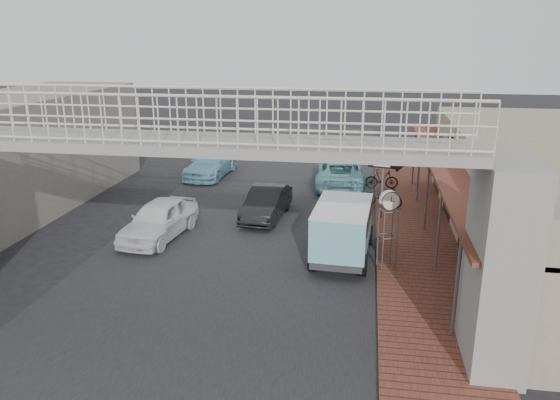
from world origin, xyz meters
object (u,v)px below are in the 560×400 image
(dark_sedan, at_px, (266,203))
(angkot_curb, at_px, (340,172))
(white_hatchback, at_px, (159,219))
(angkot_far, at_px, (211,164))
(motorcycle_near, at_px, (383,196))
(arrow_sign, at_px, (403,159))
(street_clock, at_px, (390,204))
(motorcycle_far, at_px, (382,179))
(angkot_van, at_px, (343,224))

(dark_sedan, bearing_deg, angkot_curb, 68.01)
(white_hatchback, height_order, angkot_far, white_hatchback)
(motorcycle_near, height_order, arrow_sign, arrow_sign)
(white_hatchback, bearing_deg, street_clock, -4.08)
(dark_sedan, xyz_separation_m, motorcycle_far, (4.94, 5.13, -0.07))
(angkot_far, relative_size, arrow_sign, 1.47)
(angkot_van, xyz_separation_m, street_clock, (1.51, -0.78, 1.02))
(motorcycle_far, bearing_deg, angkot_far, 76.81)
(angkot_far, relative_size, angkot_van, 1.12)
(motorcycle_near, bearing_deg, arrow_sign, -141.84)
(white_hatchback, relative_size, dark_sedan, 1.08)
(motorcycle_far, bearing_deg, white_hatchback, 129.20)
(dark_sedan, bearing_deg, arrow_sign, 7.54)
(angkot_curb, bearing_deg, dark_sedan, 59.89)
(motorcycle_near, xyz_separation_m, street_clock, (0.00, -6.80, 1.73))
(white_hatchback, bearing_deg, dark_sedan, 46.22)
(dark_sedan, distance_m, arrow_sign, 5.98)
(angkot_van, relative_size, arrow_sign, 1.31)
(angkot_curb, xyz_separation_m, angkot_van, (0.62, -9.55, 0.55))
(angkot_far, distance_m, street_clock, 14.71)
(motorcycle_far, bearing_deg, motorcycle_near, 175.87)
(motorcycle_near, bearing_deg, motorcycle_far, 18.14)
(dark_sedan, distance_m, motorcycle_far, 7.12)
(motorcycle_near, relative_size, motorcycle_far, 1.09)
(motorcycle_near, bearing_deg, angkot_far, 82.41)
(angkot_van, bearing_deg, dark_sedan, 134.86)
(white_hatchback, bearing_deg, arrow_sign, 26.51)
(angkot_van, height_order, street_clock, street_clock)
(angkot_curb, height_order, arrow_sign, arrow_sign)
(angkot_van, distance_m, arrow_sign, 4.93)
(white_hatchback, xyz_separation_m, street_clock, (8.61, -1.68, 1.57))
(angkot_curb, xyz_separation_m, angkot_far, (-7.17, 0.95, -0.04))
(dark_sedan, distance_m, angkot_far, 7.91)
(dark_sedan, distance_m, angkot_van, 5.23)
(angkot_curb, bearing_deg, white_hatchback, 49.53)
(motorcycle_near, distance_m, street_clock, 7.02)
(angkot_curb, height_order, angkot_far, angkot_curb)
(street_clock, distance_m, arrow_sign, 5.03)
(angkot_curb, relative_size, street_clock, 1.98)
(angkot_curb, relative_size, angkot_van, 1.24)
(angkot_curb, relative_size, motorcycle_near, 2.91)
(motorcycle_far, height_order, arrow_sign, arrow_sign)
(white_hatchback, relative_size, motorcycle_near, 2.39)
(white_hatchback, height_order, arrow_sign, arrow_sign)
(white_hatchback, relative_size, street_clock, 1.63)
(dark_sedan, height_order, angkot_van, angkot_van)
(motorcycle_far, bearing_deg, dark_sedan, 131.89)
(white_hatchback, height_order, motorcycle_near, white_hatchback)
(street_clock, bearing_deg, motorcycle_near, 70.27)
(arrow_sign, bearing_deg, angkot_curb, 130.61)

